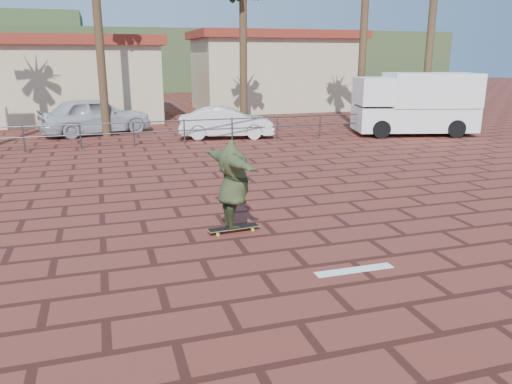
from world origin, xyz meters
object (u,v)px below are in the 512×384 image
campervan (416,103)px  car_white (226,123)px  longboard (234,228)px  car_silver (95,116)px  skateboarder (233,184)px

campervan → car_white: size_ratio=1.39×
campervan → longboard: bearing=-122.9°
campervan → car_white: 8.59m
car_silver → car_white: size_ratio=1.21×
skateboarder → car_white: (2.77, 11.78, -0.34)m
longboard → skateboarder: bearing=-50.3°
skateboarder → car_white: skateboarder is taller
campervan → car_white: (-8.41, 1.55, -0.77)m
car_silver → car_white: car_silver is taller
longboard → campervan: (11.19, 10.23, 1.35)m
longboard → campervan: 15.22m
car_silver → car_white: 6.13m
longboard → car_white: car_white is taller
skateboarder → car_silver: skateboarder is taller
longboard → car_white: 12.12m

